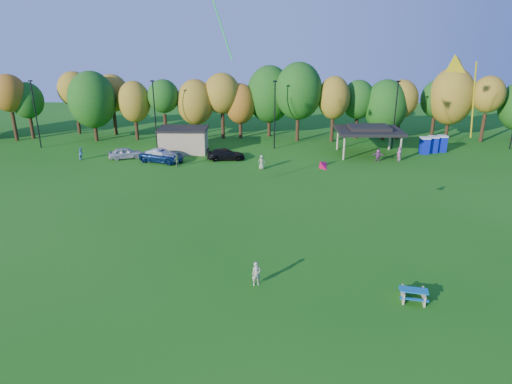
{
  "coord_description": "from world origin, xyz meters",
  "views": [
    {
      "loc": [
        0.13,
        -20.57,
        15.66
      ],
      "look_at": [
        -0.14,
        6.0,
        6.01
      ],
      "focal_mm": 32.0,
      "sensor_mm": 36.0,
      "label": 1
    }
  ],
  "objects_px": {
    "car_a": "(125,153)",
    "kite_flyer": "(256,274)",
    "porta_potties": "(433,144)",
    "picnic_table": "(413,294)",
    "car_d": "(226,154)",
    "car_b": "(161,156)",
    "car_c": "(162,156)"
  },
  "relations": [
    {
      "from": "car_a",
      "to": "car_c",
      "type": "relative_size",
      "value": 0.76
    },
    {
      "from": "porta_potties",
      "to": "kite_flyer",
      "type": "relative_size",
      "value": 2.35
    },
    {
      "from": "picnic_table",
      "to": "car_c",
      "type": "bearing_deg",
      "value": 137.9
    },
    {
      "from": "picnic_table",
      "to": "car_c",
      "type": "height_order",
      "value": "car_c"
    },
    {
      "from": "car_c",
      "to": "car_b",
      "type": "bearing_deg",
      "value": 99.68
    },
    {
      "from": "porta_potties",
      "to": "picnic_table",
      "type": "distance_m",
      "value": 37.24
    },
    {
      "from": "car_a",
      "to": "car_b",
      "type": "xyz_separation_m",
      "value": [
        4.82,
        -1.47,
        0.06
      ]
    },
    {
      "from": "kite_flyer",
      "to": "car_b",
      "type": "xyz_separation_m",
      "value": [
        -11.95,
        28.32,
        -0.03
      ]
    },
    {
      "from": "kite_flyer",
      "to": "car_a",
      "type": "bearing_deg",
      "value": 101.29
    },
    {
      "from": "car_a",
      "to": "car_d",
      "type": "height_order",
      "value": "car_a"
    },
    {
      "from": "kite_flyer",
      "to": "car_c",
      "type": "bearing_deg",
      "value": 94.6
    },
    {
      "from": "car_a",
      "to": "kite_flyer",
      "type": "bearing_deg",
      "value": -168.78
    },
    {
      "from": "car_a",
      "to": "car_b",
      "type": "height_order",
      "value": "car_b"
    },
    {
      "from": "kite_flyer",
      "to": "car_c",
      "type": "distance_m",
      "value": 30.67
    },
    {
      "from": "picnic_table",
      "to": "car_b",
      "type": "bearing_deg",
      "value": 138.04
    },
    {
      "from": "kite_flyer",
      "to": "car_b",
      "type": "bearing_deg",
      "value": 94.79
    },
    {
      "from": "car_d",
      "to": "car_b",
      "type": "bearing_deg",
      "value": 92.71
    },
    {
      "from": "picnic_table",
      "to": "car_d",
      "type": "distance_m",
      "value": 33.88
    },
    {
      "from": "car_a",
      "to": "car_c",
      "type": "xyz_separation_m",
      "value": [
        4.94,
        -1.49,
        0.05
      ]
    },
    {
      "from": "car_b",
      "to": "car_c",
      "type": "relative_size",
      "value": 0.86
    },
    {
      "from": "porta_potties",
      "to": "picnic_table",
      "type": "relative_size",
      "value": 1.96
    },
    {
      "from": "porta_potties",
      "to": "kite_flyer",
      "type": "distance_m",
      "value": 40.25
    },
    {
      "from": "picnic_table",
      "to": "car_a",
      "type": "relative_size",
      "value": 0.46
    },
    {
      "from": "porta_potties",
      "to": "car_a",
      "type": "xyz_separation_m",
      "value": [
        -39.72,
        -3.28,
        -0.39
      ]
    },
    {
      "from": "kite_flyer",
      "to": "car_a",
      "type": "height_order",
      "value": "kite_flyer"
    },
    {
      "from": "car_a",
      "to": "car_b",
      "type": "relative_size",
      "value": 0.89
    },
    {
      "from": "porta_potties",
      "to": "car_c",
      "type": "xyz_separation_m",
      "value": [
        -34.77,
        -4.77,
        -0.34
      ]
    },
    {
      "from": "car_b",
      "to": "car_c",
      "type": "bearing_deg",
      "value": -84.19
    },
    {
      "from": "kite_flyer",
      "to": "car_c",
      "type": "relative_size",
      "value": 0.29
    },
    {
      "from": "porta_potties",
      "to": "car_d",
      "type": "distance_m",
      "value": 27.3
    },
    {
      "from": "picnic_table",
      "to": "car_c",
      "type": "relative_size",
      "value": 0.35
    },
    {
      "from": "porta_potties",
      "to": "car_d",
      "type": "xyz_separation_m",
      "value": [
        -27.05,
        -3.72,
        -0.41
      ]
    }
  ]
}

